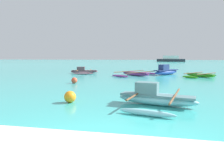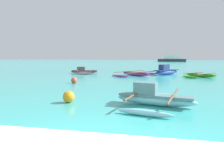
{
  "view_description": "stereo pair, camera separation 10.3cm",
  "coord_description": "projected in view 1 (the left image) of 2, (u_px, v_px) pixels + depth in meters",
  "views": [
    {
      "loc": [
        0.79,
        -3.17,
        1.8
      ],
      "look_at": [
        -2.55,
        13.98,
        0.25
      ],
      "focal_mm": 32.0,
      "sensor_mm": 36.0,
      "label": 1
    },
    {
      "loc": [
        0.89,
        -3.15,
        1.8
      ],
      "look_at": [
        -2.55,
        13.98,
        0.25
      ],
      "focal_mm": 32.0,
      "sensor_mm": 36.0,
      "label": 2
    }
  ],
  "objects": [
    {
      "name": "moored_boat_4",
      "position": [
        84.0,
        71.0,
        21.84
      ],
      "size": [
        3.02,
        3.67,
        0.72
      ],
      "rotation": [
        0.0,
        0.0,
        0.25
      ],
      "color": "#A26979",
      "rests_on": "ground_plane"
    },
    {
      "name": "mooring_buoy_0",
      "position": [
        74.0,
        80.0,
        13.59
      ],
      "size": [
        0.4,
        0.4,
        0.4
      ],
      "color": "#E54C2D",
      "rests_on": "ground_plane"
    },
    {
      "name": "moored_boat_1",
      "position": [
        135.0,
        74.0,
        19.22
      ],
      "size": [
        4.3,
        4.82,
        0.41
      ],
      "rotation": [
        0.0,
        0.0,
        -0.64
      ],
      "color": "#AE45A6",
      "rests_on": "ground_plane"
    },
    {
      "name": "moored_boat_0",
      "position": [
        200.0,
        75.0,
        17.9
      ],
      "size": [
        3.37,
        3.58,
        0.36
      ],
      "rotation": [
        0.0,
        0.0,
        -0.71
      ],
      "color": "green",
      "rests_on": "ground_plane"
    },
    {
      "name": "moored_boat_2",
      "position": [
        155.0,
        98.0,
        7.45
      ],
      "size": [
        2.99,
        3.51,
        0.84
      ],
      "rotation": [
        0.0,
        0.0,
        -0.22
      ],
      "color": "#86CDD8",
      "rests_on": "ground_plane"
    },
    {
      "name": "distant_ferry",
      "position": [
        171.0,
        59.0,
        75.87
      ],
      "size": [
        10.26,
        2.26,
        2.26
      ],
      "color": "#2D333D",
      "rests_on": "ground_plane"
    },
    {
      "name": "mooring_buoy_2",
      "position": [
        70.0,
        97.0,
        7.84
      ],
      "size": [
        0.46,
        0.46,
        0.46
      ],
      "color": "orange",
      "rests_on": "ground_plane"
    },
    {
      "name": "moored_boat_3",
      "position": [
        166.0,
        71.0,
        20.09
      ],
      "size": [
        2.8,
        3.21,
        1.04
      ],
      "rotation": [
        0.0,
        0.0,
        0.89
      ],
      "color": "#2B4CB0",
      "rests_on": "ground_plane"
    }
  ]
}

